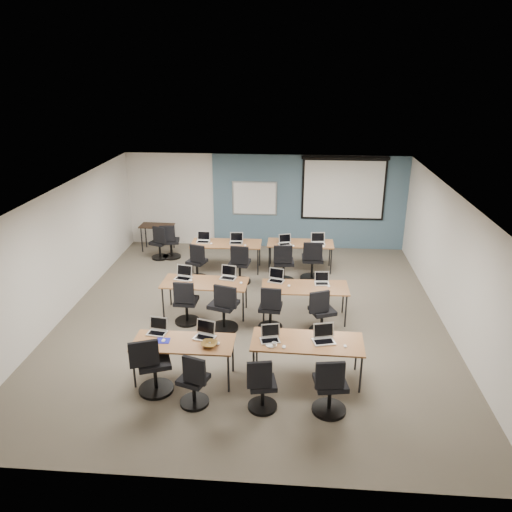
# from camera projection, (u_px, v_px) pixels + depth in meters

# --- Properties ---
(floor) EXTENTS (8.00, 9.00, 0.02)m
(floor) POSITION_uv_depth(u_px,v_px,m) (252.00, 317.00, 10.64)
(floor) COLOR #6B6354
(floor) RESTS_ON ground
(ceiling) EXTENTS (8.00, 9.00, 0.02)m
(ceiling) POSITION_uv_depth(u_px,v_px,m) (251.00, 193.00, 9.67)
(ceiling) COLOR white
(ceiling) RESTS_ON ground
(wall_back) EXTENTS (8.00, 0.04, 2.70)m
(wall_back) POSITION_uv_depth(u_px,v_px,m) (265.00, 201.00, 14.34)
(wall_back) COLOR beige
(wall_back) RESTS_ON ground
(wall_front) EXTENTS (8.00, 0.04, 2.70)m
(wall_front) POSITION_uv_depth(u_px,v_px,m) (219.00, 394.00, 5.97)
(wall_front) COLOR beige
(wall_front) RESTS_ON ground
(wall_left) EXTENTS (0.04, 9.00, 2.70)m
(wall_left) POSITION_uv_depth(u_px,v_px,m) (62.00, 253.00, 10.45)
(wall_left) COLOR beige
(wall_left) RESTS_ON ground
(wall_right) EXTENTS (0.04, 9.00, 2.70)m
(wall_right) POSITION_uv_depth(u_px,v_px,m) (453.00, 264.00, 9.86)
(wall_right) COLOR beige
(wall_right) RESTS_ON ground
(blue_accent_panel) EXTENTS (5.50, 0.04, 2.70)m
(blue_accent_panel) POSITION_uv_depth(u_px,v_px,m) (309.00, 203.00, 14.22)
(blue_accent_panel) COLOR #3D5977
(blue_accent_panel) RESTS_ON wall_back
(whiteboard) EXTENTS (1.28, 0.03, 0.98)m
(whiteboard) POSITION_uv_depth(u_px,v_px,m) (255.00, 198.00, 14.26)
(whiteboard) COLOR #ACB8C1
(whiteboard) RESTS_ON wall_back
(projector_screen) EXTENTS (2.40, 0.10, 1.82)m
(projector_screen) POSITION_uv_depth(u_px,v_px,m) (344.00, 185.00, 13.90)
(projector_screen) COLOR black
(projector_screen) RESTS_ON wall_back
(training_table_front_left) EXTENTS (1.69, 0.70, 0.73)m
(training_table_front_left) POSITION_uv_depth(u_px,v_px,m) (184.00, 344.00, 8.30)
(training_table_front_left) COLOR #96683F
(training_table_front_left) RESTS_ON floor
(training_table_front_right) EXTENTS (1.86, 0.78, 0.73)m
(training_table_front_right) POSITION_uv_depth(u_px,v_px,m) (307.00, 343.00, 8.32)
(training_table_front_right) COLOR brown
(training_table_front_right) RESTS_ON floor
(training_table_mid_left) EXTENTS (1.81, 0.75, 0.73)m
(training_table_mid_left) POSITION_uv_depth(u_px,v_px,m) (205.00, 284.00, 10.57)
(training_table_mid_left) COLOR olive
(training_table_mid_left) RESTS_ON floor
(training_table_mid_right) EXTENTS (1.79, 0.75, 0.73)m
(training_table_mid_right) POSITION_uv_depth(u_px,v_px,m) (305.00, 289.00, 10.35)
(training_table_mid_right) COLOR #A66D2C
(training_table_mid_right) RESTS_ON floor
(training_table_back_left) EXTENTS (1.80, 0.75, 0.73)m
(training_table_back_left) POSITION_uv_depth(u_px,v_px,m) (226.00, 245.00, 12.87)
(training_table_back_left) COLOR brown
(training_table_back_left) RESTS_ON floor
(training_table_back_right) EXTENTS (1.70, 0.71, 0.73)m
(training_table_back_right) POSITION_uv_depth(u_px,v_px,m) (300.00, 245.00, 12.88)
(training_table_back_right) COLOR olive
(training_table_back_right) RESTS_ON floor
(laptop_0) EXTENTS (0.32, 0.27, 0.24)m
(laptop_0) POSITION_uv_depth(u_px,v_px,m) (157.00, 329.00, 8.56)
(laptop_0) COLOR #A9A9A9
(laptop_0) RESTS_ON training_table_front_left
(mouse_0) EXTENTS (0.08, 0.11, 0.04)m
(mouse_0) POSITION_uv_depth(u_px,v_px,m) (163.00, 340.00, 8.30)
(mouse_0) COLOR white
(mouse_0) RESTS_ON training_table_front_left
(task_chair_0) EXTENTS (0.60, 0.58, 1.05)m
(task_chair_0) POSITION_uv_depth(u_px,v_px,m) (152.00, 369.00, 8.05)
(task_chair_0) COLOR black
(task_chair_0) RESTS_ON floor
(laptop_1) EXTENTS (0.34, 0.29, 0.26)m
(laptop_1) POSITION_uv_depth(u_px,v_px,m) (205.00, 333.00, 8.42)
(laptop_1) COLOR #B6B6BA
(laptop_1) RESTS_ON training_table_front_left
(mouse_1) EXTENTS (0.07, 0.10, 0.03)m
(mouse_1) POSITION_uv_depth(u_px,v_px,m) (218.00, 343.00, 8.22)
(mouse_1) COLOR white
(mouse_1) RESTS_ON training_table_front_left
(task_chair_1) EXTENTS (0.48, 0.47, 0.95)m
(task_chair_1) POSITION_uv_depth(u_px,v_px,m) (194.00, 384.00, 7.75)
(task_chair_1) COLOR black
(task_chair_1) RESTS_ON floor
(laptop_2) EXTENTS (0.32, 0.27, 0.24)m
(laptop_2) POSITION_uv_depth(u_px,v_px,m) (270.00, 336.00, 8.33)
(laptop_2) COLOR #AEAEBA
(laptop_2) RESTS_ON training_table_front_right
(mouse_2) EXTENTS (0.07, 0.11, 0.04)m
(mouse_2) POSITION_uv_depth(u_px,v_px,m) (284.00, 347.00, 8.12)
(mouse_2) COLOR white
(mouse_2) RESTS_ON training_table_front_right
(task_chair_2) EXTENTS (0.47, 0.47, 0.95)m
(task_chair_2) POSITION_uv_depth(u_px,v_px,m) (262.00, 389.00, 7.65)
(task_chair_2) COLOR black
(task_chair_2) RESTS_ON floor
(laptop_3) EXTENTS (0.36, 0.30, 0.27)m
(laptop_3) POSITION_uv_depth(u_px,v_px,m) (324.00, 337.00, 8.30)
(laptop_3) COLOR #AAAAB3
(laptop_3) RESTS_ON training_table_front_right
(mouse_3) EXTENTS (0.08, 0.10, 0.03)m
(mouse_3) POSITION_uv_depth(u_px,v_px,m) (345.00, 346.00, 8.14)
(mouse_3) COLOR white
(mouse_3) RESTS_ON training_table_front_right
(task_chair_3) EXTENTS (0.54, 0.54, 1.01)m
(task_chair_3) POSITION_uv_depth(u_px,v_px,m) (330.00, 390.00, 7.56)
(task_chair_3) COLOR black
(task_chair_3) RESTS_ON floor
(laptop_4) EXTENTS (0.35, 0.30, 0.26)m
(laptop_4) POSITION_uv_depth(u_px,v_px,m) (184.00, 275.00, 10.73)
(laptop_4) COLOR #AEAEAE
(laptop_4) RESTS_ON training_table_mid_left
(mouse_4) EXTENTS (0.07, 0.10, 0.03)m
(mouse_4) POSITION_uv_depth(u_px,v_px,m) (191.00, 280.00, 10.61)
(mouse_4) COLOR white
(mouse_4) RESTS_ON training_table_mid_left
(task_chair_4) EXTENTS (0.51, 0.51, 0.99)m
(task_chair_4) POSITION_uv_depth(u_px,v_px,m) (186.00, 306.00, 10.23)
(task_chair_4) COLOR black
(task_chair_4) RESTS_ON floor
(laptop_5) EXTENTS (0.33, 0.28, 0.25)m
(laptop_5) POSITION_uv_depth(u_px,v_px,m) (228.00, 275.00, 10.75)
(laptop_5) COLOR #B9BABE
(laptop_5) RESTS_ON training_table_mid_left
(mouse_5) EXTENTS (0.07, 0.10, 0.04)m
(mouse_5) POSITION_uv_depth(u_px,v_px,m) (241.00, 283.00, 10.49)
(mouse_5) COLOR white
(mouse_5) RESTS_ON training_table_mid_left
(task_chair_5) EXTENTS (0.59, 0.58, 1.05)m
(task_chair_5) POSITION_uv_depth(u_px,v_px,m) (224.00, 311.00, 9.96)
(task_chair_5) COLOR black
(task_chair_5) RESTS_ON floor
(laptop_6) EXTENTS (0.32, 0.28, 0.25)m
(laptop_6) POSITION_uv_depth(u_px,v_px,m) (276.00, 278.00, 10.61)
(laptop_6) COLOR silver
(laptop_6) RESTS_ON training_table_mid_right
(mouse_6) EXTENTS (0.08, 0.11, 0.03)m
(mouse_6) POSITION_uv_depth(u_px,v_px,m) (289.00, 286.00, 10.35)
(mouse_6) COLOR white
(mouse_6) RESTS_ON training_table_mid_right
(task_chair_6) EXTENTS (0.50, 0.50, 0.98)m
(task_chair_6) POSITION_uv_depth(u_px,v_px,m) (271.00, 312.00, 10.00)
(task_chair_6) COLOR black
(task_chair_6) RESTS_ON floor
(laptop_7) EXTENTS (0.30, 0.26, 0.23)m
(laptop_7) POSITION_uv_depth(u_px,v_px,m) (322.00, 281.00, 10.47)
(laptop_7) COLOR silver
(laptop_7) RESTS_ON training_table_mid_right
(mouse_7) EXTENTS (0.07, 0.10, 0.03)m
(mouse_7) POSITION_uv_depth(u_px,v_px,m) (329.00, 286.00, 10.33)
(mouse_7) COLOR white
(mouse_7) RESTS_ON training_table_mid_right
(task_chair_7) EXTENTS (0.53, 0.50, 0.98)m
(task_chair_7) POSITION_uv_depth(u_px,v_px,m) (321.00, 315.00, 9.84)
(task_chair_7) COLOR black
(task_chair_7) RESTS_ON floor
(laptop_8) EXTENTS (0.34, 0.29, 0.26)m
(laptop_8) POSITION_uv_depth(u_px,v_px,m) (203.00, 239.00, 12.93)
(laptop_8) COLOR #AEAEAE
(laptop_8) RESTS_ON training_table_back_left
(mouse_8) EXTENTS (0.08, 0.11, 0.04)m
(mouse_8) POSITION_uv_depth(u_px,v_px,m) (211.00, 243.00, 12.78)
(mouse_8) COLOR white
(mouse_8) RESTS_ON training_table_back_left
(task_chair_8) EXTENTS (0.49, 0.48, 0.96)m
(task_chair_8) POSITION_uv_depth(u_px,v_px,m) (197.00, 265.00, 12.35)
(task_chair_8) COLOR black
(task_chair_8) RESTS_ON floor
(laptop_9) EXTENTS (0.33, 0.28, 0.25)m
(laptop_9) POSITION_uv_depth(u_px,v_px,m) (236.00, 240.00, 12.85)
(laptop_9) COLOR #AFAFB0
(laptop_9) RESTS_ON training_table_back_left
(mouse_9) EXTENTS (0.07, 0.10, 0.03)m
(mouse_9) POSITION_uv_depth(u_px,v_px,m) (245.00, 245.00, 12.65)
(mouse_9) COLOR white
(mouse_9) RESTS_ON training_table_back_left
(task_chair_9) EXTENTS (0.54, 0.54, 1.01)m
(task_chair_9) POSITION_uv_depth(u_px,v_px,m) (240.00, 267.00, 12.14)
(task_chair_9) COLOR black
(task_chair_9) RESTS_ON floor
(laptop_10) EXTENTS (0.32, 0.27, 0.24)m
(laptop_10) POSITION_uv_depth(u_px,v_px,m) (285.00, 242.00, 12.76)
(laptop_10) COLOR #BDBDBD
(laptop_10) RESTS_ON training_table_back_right
(mouse_10) EXTENTS (0.08, 0.11, 0.03)m
(mouse_10) POSITION_uv_depth(u_px,v_px,m) (293.00, 246.00, 12.63)
(mouse_10) COLOR white
(mouse_10) RESTS_ON training_table_back_right
(task_chair_10) EXTENTS (0.55, 0.55, 1.02)m
(task_chair_10) POSITION_uv_depth(u_px,v_px,m) (283.00, 267.00, 12.17)
(task_chair_10) COLOR black
(task_chair_10) RESTS_ON floor
(laptop_11) EXTENTS (0.36, 0.31, 0.27)m
(laptop_11) POSITION_uv_depth(u_px,v_px,m) (318.00, 241.00, 12.79)
(laptop_11) COLOR #BABAC1
(laptop_11) RESTS_ON training_table_back_right
(mouse_11) EXTENTS (0.07, 0.11, 0.04)m
(mouse_11) POSITION_uv_depth(u_px,v_px,m) (323.00, 246.00, 12.58)
(mouse_11) COLOR white
(mouse_11) RESTS_ON training_table_back_right
(task_chair_11) EXTENTS (0.57, 0.57, 1.05)m
(task_chair_11) POSITION_uv_depth(u_px,v_px,m) (312.00, 264.00, 12.32)
(task_chair_11) COLOR black
(task_chair_11) RESTS_ON floor
(blue_mousepad) EXTENTS (0.24, 0.20, 0.01)m
(blue_mousepad) POSITION_uv_depth(u_px,v_px,m) (163.00, 341.00, 8.31)
(blue_mousepad) COLOR #191BA0
(blue_mousepad) RESTS_ON training_table_front_left
(snack_bowl) EXTENTS (0.35, 0.35, 0.08)m
(snack_bowl) POSITION_uv_depth(u_px,v_px,m) (209.00, 344.00, 8.15)
(snack_bowl) COLOR #98461E
(snack_bowl) RESTS_ON training_table_front_left
(snack_plate) EXTENTS (0.24, 0.24, 0.01)m
(snack_plate) POSITION_uv_depth(u_px,v_px,m) (271.00, 345.00, 8.18)
(snack_plate) COLOR white
(snack_plate) RESTS_ON training_table_front_right
(coffee_cup) EXTENTS (0.07, 0.07, 0.06)m
(coffee_cup) POSITION_uv_depth(u_px,v_px,m) (274.00, 345.00, 8.12)
(coffee_cup) COLOR silver
(coffee_cup) RESTS_ON snack_plate
(utility_table) EXTENTS (0.94, 0.52, 0.75)m
(utility_table) POSITION_uv_depth(u_px,v_px,m) (157.00, 228.00, 14.24)
(utility_table) COLOR black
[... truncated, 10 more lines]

